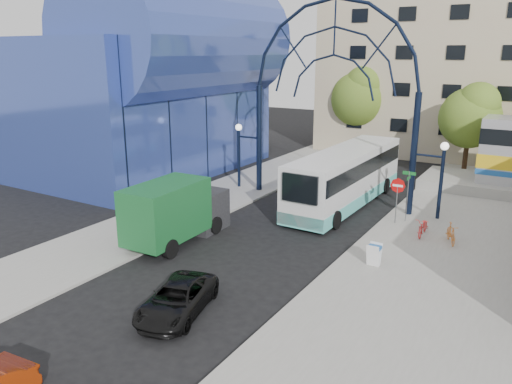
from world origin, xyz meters
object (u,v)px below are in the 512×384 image
Objects in this scene: gateway_arch at (333,61)px; green_truck at (177,211)px; street_name_sign at (408,186)px; sandwich_board at (374,252)px; stop_sign at (398,190)px; city_bus at (346,176)px; bike_near_b at (451,233)px; tree_north_a at (472,115)px; bike_near_a at (423,227)px; tree_north_b at (361,95)px; black_suv at (177,299)px.

gateway_arch is 2.19× the size of green_truck.
street_name_sign is 2.83× the size of sandwich_board.
street_name_sign is at bearing 56.36° from stop_sign.
bike_near_b is (6.91, -3.74, -1.16)m from city_bus.
tree_north_a is at bearing 67.50° from city_bus.
street_name_sign is at bearing 125.84° from bike_near_a.
black_suv is at bearing -81.46° from tree_north_b.
bike_near_a is (0.94, 4.87, -0.16)m from sandwich_board.
gateway_arch is 8.38m from street_name_sign.
green_truck is 3.87× the size of bike_near_b.
tree_north_a is (0.52, 19.95, 3.86)m from sandwich_board.
stop_sign is 14.14m from black_suv.
stop_sign is at bearing 144.96° from bike_near_a.
street_name_sign is 6.78m from sandwich_board.
street_name_sign reaches higher than sandwich_board.
sandwich_board is at bearing -102.43° from bike_near_a.
bike_near_a is 1.44m from bike_near_b.
stop_sign reaches higher than sandwich_board.
bike_near_a is at bearing -88.42° from tree_north_a.
tree_north_a reaches higher than black_suv.
green_truck is (0.09, -25.81, -3.72)m from tree_north_b.
city_bus is 11.22m from green_truck.
bike_near_b is at bearing -15.57° from bike_near_a.
black_suv is (0.84, -15.50, -7.99)m from gateway_arch.
bike_near_b is (2.34, 4.52, -0.14)m from sandwich_board.
city_bus is 3.03× the size of black_suv.
black_suv is at bearing -107.17° from street_name_sign.
black_suv is (-5.28, -27.42, -4.04)m from tree_north_a.
sandwich_board is at bearing -140.12° from bike_near_b.
green_truck is (-4.82, -10.13, -0.21)m from city_bus.
bike_near_a is (5.51, -3.39, -1.17)m from city_bus.
tree_north_a is (1.32, 13.93, 2.61)m from stop_sign.
city_bus reaches higher than sandwich_board.
gateway_arch is 3.36× the size of black_suv.
sandwich_board is 0.08× the size of city_bus.
gateway_arch is 6.88m from city_bus.
stop_sign is at bearing 40.67° from green_truck.
bike_near_b is at bearing 62.64° from sandwich_board.
street_name_sign is at bearing 119.73° from bike_near_b.
stop_sign reaches higher than bike_near_a.
tree_north_a is 1.12× the size of green_truck.
gateway_arch is at bearing -76.32° from tree_north_b.
gateway_arch is 1.70× the size of tree_north_b.
black_suv is 2.53× the size of bike_near_b.
green_truck reaches higher than bike_near_a.
tree_north_b is 32.12m from black_suv.
street_name_sign is 14.84m from black_suv.
city_bus is 6.57m from bike_near_a.
sandwich_board is 0.14× the size of tree_north_a.
stop_sign is 6.20m from sandwich_board.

